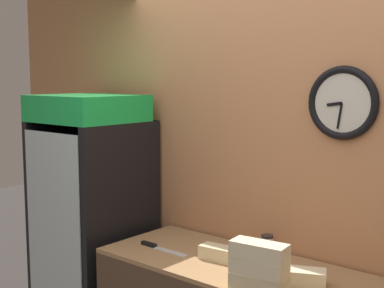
{
  "coord_description": "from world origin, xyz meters",
  "views": [
    {
      "loc": [
        1.54,
        -1.46,
        1.97
      ],
      "look_at": [
        -0.48,
        0.93,
        1.57
      ],
      "focal_mm": 50.0,
      "sensor_mm": 36.0,
      "label": 1
    }
  ],
  "objects": [
    {
      "name": "condiment_jar",
      "position": [
        -0.09,
        1.15,
        0.99
      ],
      "size": [
        0.08,
        0.08,
        0.11
      ],
      "color": "silver",
      "rests_on": "prep_counter"
    },
    {
      "name": "wall_back",
      "position": [
        0.0,
        1.26,
        1.35
      ],
      "size": [
        5.2,
        0.1,
        2.7
      ],
      "color": "tan",
      "rests_on": "ground_plane"
    },
    {
      "name": "chefs_knife",
      "position": [
        -0.64,
        0.79,
        0.94
      ],
      "size": [
        0.35,
        0.04,
        0.02
      ],
      "color": "silver",
      "rests_on": "prep_counter"
    },
    {
      "name": "sandwich_flat_left",
      "position": [
        0.28,
        0.83,
        0.97
      ],
      "size": [
        0.31,
        0.22,
        0.08
      ],
      "color": "beige",
      "rests_on": "prep_counter"
    },
    {
      "name": "sandwich_flat_right",
      "position": [
        -0.2,
        0.87,
        0.97
      ],
      "size": [
        0.29,
        0.13,
        0.08
      ],
      "color": "beige",
      "rests_on": "prep_counter"
    },
    {
      "name": "sandwich_stack_middle",
      "position": [
        0.18,
        0.65,
        1.05
      ],
      "size": [
        0.29,
        0.14,
        0.08
      ],
      "color": "beige",
      "rests_on": "sandwich_stack_bottom"
    },
    {
      "name": "sandwich_stack_bottom",
      "position": [
        0.18,
        0.65,
        0.97
      ],
      "size": [
        0.29,
        0.15,
        0.08
      ],
      "color": "beige",
      "rests_on": "prep_counter"
    },
    {
      "name": "sandwich_stack_top",
      "position": [
        0.18,
        0.65,
        1.13
      ],
      "size": [
        0.29,
        0.15,
        0.08
      ],
      "color": "beige",
      "rests_on": "sandwich_stack_middle"
    },
    {
      "name": "beverage_cooler",
      "position": [
        -1.34,
        0.92,
        1.0
      ],
      "size": [
        0.66,
        0.67,
        1.84
      ],
      "color": "black",
      "rests_on": "ground_plane"
    }
  ]
}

